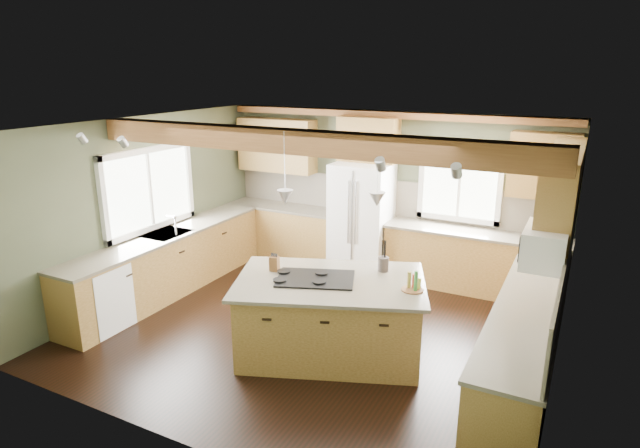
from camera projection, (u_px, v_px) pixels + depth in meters
The scene contains 37 objects.
floor at pixel (317, 329), 6.91m from camera, with size 5.60×5.60×0.00m, color black.
ceiling at pixel (317, 126), 6.17m from camera, with size 5.60×5.60×0.00m, color silver.
wall_back at pixel (388, 192), 8.67m from camera, with size 5.60×5.60×0.00m, color #424934.
wall_left at pixel (147, 207), 7.77m from camera, with size 5.00×5.00×0.00m, color #424934.
wall_right at pixel (566, 272), 5.31m from camera, with size 5.00×5.00×0.00m, color #424934.
ceiling_beam at pixel (298, 142), 5.83m from camera, with size 5.55×0.26×0.26m, color brown.
soffit_trim at pixel (389, 115), 8.23m from camera, with size 5.55×0.20×0.10m, color brown.
backsplash_back at pixel (388, 197), 8.69m from camera, with size 5.58×0.03×0.58m, color brown.
backsplash_right at pixel (564, 278), 5.39m from camera, with size 0.03×3.70×0.58m, color brown.
base_cab_back_left at pixel (285, 232), 9.45m from camera, with size 2.02×0.60×0.88m, color brown.
counter_back_left at pixel (284, 207), 9.32m from camera, with size 2.06×0.64×0.04m, color #4B4237.
base_cab_back_right at pixel (473, 262), 8.01m from camera, with size 2.62×0.60×0.88m, color brown.
counter_back_right at pixel (475, 233), 7.88m from camera, with size 2.66×0.64×0.04m, color #4B4237.
base_cab_left at pixel (169, 264), 7.92m from camera, with size 0.60×3.70×0.88m, color brown.
counter_left at pixel (167, 235), 7.79m from camera, with size 0.64×3.74×0.04m, color #4B4237.
base_cab_right at pixel (526, 340), 5.73m from camera, with size 0.60×3.70×0.88m, color brown.
counter_right at pixel (530, 301), 5.60m from camera, with size 0.64×3.74×0.04m, color #4B4237.
upper_cab_back_left at pixel (277, 145), 9.21m from camera, with size 1.40×0.35×0.90m, color brown.
upper_cab_over_fridge at pixel (368, 139), 8.41m from camera, with size 0.96×0.35×0.70m, color brown.
upper_cab_right at pixel (562, 188), 5.97m from camera, with size 0.35×2.20×0.90m, color brown.
upper_cab_back_corner at pixel (544, 166), 7.33m from camera, with size 0.90×0.35×0.90m, color brown.
window_left at pixel (149, 189), 7.73m from camera, with size 0.04×1.60×1.05m, color white.
window_back at pixel (460, 184), 8.08m from camera, with size 1.10×0.04×1.00m, color white.
sink at pixel (167, 234), 7.79m from camera, with size 0.50×0.65×0.03m, color #262628.
faucet at pixel (176, 226), 7.67m from camera, with size 0.02×0.02×0.28m, color #B2B2B7.
dishwasher at pixel (99, 297), 6.81m from camera, with size 0.60×0.60×0.84m, color white.
oven at pixel (505, 406), 4.63m from camera, with size 0.60×0.72×0.84m, color white.
microwave at pixel (545, 246), 5.30m from camera, with size 0.40×0.70×0.38m, color white.
pendant_left at pixel (285, 197), 5.87m from camera, with size 0.18×0.18×0.16m, color #B2B2B7.
pendant_right at pixel (377, 199), 5.77m from camera, with size 0.18×0.18×0.16m, color #B2B2B7.
refrigerator at pixel (361, 219), 8.59m from camera, with size 0.90×0.74×1.80m, color white.
island at pixel (330, 318), 6.23m from camera, with size 2.01×1.23×0.88m, color brown.
island_top at pixel (330, 282), 6.10m from camera, with size 2.14×1.36×0.04m, color #4B4237.
cooktop at pixel (316, 279), 6.11m from camera, with size 0.87×0.58×0.02m, color black.
knife_block at pixel (274, 264), 6.34m from camera, with size 0.11×0.08×0.18m, color brown.
utensil_crock at pixel (383, 264), 6.34m from camera, with size 0.13×0.13×0.17m, color #39302D.
bottle_tray at pixel (413, 281), 5.78m from camera, with size 0.24×0.24×0.22m, color brown, non-canonical shape.
Camera 1 is at (2.88, -5.53, 3.27)m, focal length 30.00 mm.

